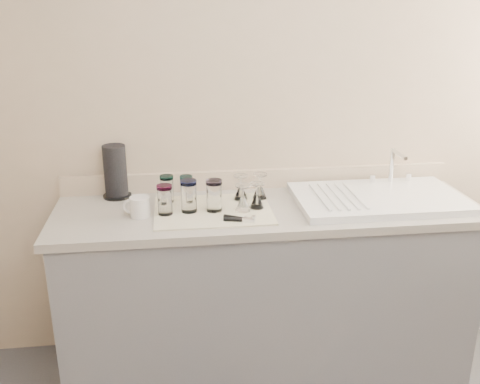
{
  "coord_description": "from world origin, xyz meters",
  "views": [
    {
      "loc": [
        -0.45,
        -1.17,
        1.83
      ],
      "look_at": [
        -0.15,
        1.15,
        1.0
      ],
      "focal_mm": 40.0,
      "sensor_mm": 36.0,
      "label": 1
    }
  ],
  "objects": [
    {
      "name": "tumbler_teal",
      "position": [
        -0.49,
        1.31,
        0.98
      ],
      "size": [
        0.07,
        0.07,
        0.13
      ],
      "color": "white",
      "rests_on": "dish_towel"
    },
    {
      "name": "can_opener",
      "position": [
        -0.17,
        1.02,
        0.92
      ],
      "size": [
        0.15,
        0.09,
        0.02
      ],
      "color": "silver",
      "rests_on": "dish_towel"
    },
    {
      "name": "dish_towel",
      "position": [
        -0.27,
        1.18,
        0.9
      ],
      "size": [
        0.55,
        0.42,
        0.01
      ],
      "primitive_type": "cube",
      "color": "white",
      "rests_on": "counter_unit"
    },
    {
      "name": "tumbler_magenta",
      "position": [
        -0.5,
        1.15,
        0.98
      ],
      "size": [
        0.07,
        0.07,
        0.14
      ],
      "color": "white",
      "rests_on": "dish_towel"
    },
    {
      "name": "goblet_front_left",
      "position": [
        -0.14,
        1.15,
        0.95
      ],
      "size": [
        0.07,
        0.07,
        0.13
      ],
      "color": "white",
      "rests_on": "dish_towel"
    },
    {
      "name": "goblet_back_right",
      "position": [
        -0.03,
        1.3,
        0.95
      ],
      "size": [
        0.07,
        0.07,
        0.13
      ],
      "color": "white",
      "rests_on": "dish_towel"
    },
    {
      "name": "room_envelope",
      "position": [
        0.0,
        0.0,
        1.56
      ],
      "size": [
        3.54,
        3.5,
        2.52
      ],
      "color": "#4B4B4F",
      "rests_on": "ground"
    },
    {
      "name": "white_mug",
      "position": [
        -0.61,
        1.15,
        0.95
      ],
      "size": [
        0.14,
        0.11,
        0.09
      ],
      "color": "silver",
      "rests_on": "counter_unit"
    },
    {
      "name": "paper_towel_roll",
      "position": [
        -0.74,
        1.44,
        1.03
      ],
      "size": [
        0.14,
        0.14,
        0.27
      ],
      "color": "black",
      "rests_on": "counter_unit"
    },
    {
      "name": "goblet_front_right",
      "position": [
        -0.06,
        1.18,
        0.95
      ],
      "size": [
        0.07,
        0.07,
        0.12
      ],
      "color": "white",
      "rests_on": "dish_towel"
    },
    {
      "name": "tumbler_blue",
      "position": [
        -0.39,
        1.17,
        0.99
      ],
      "size": [
        0.08,
        0.08,
        0.15
      ],
      "color": "white",
      "rests_on": "dish_towel"
    },
    {
      "name": "goblet_back_left",
      "position": [
        -0.13,
        1.3,
        0.95
      ],
      "size": [
        0.07,
        0.07,
        0.13
      ],
      "color": "white",
      "rests_on": "dish_towel"
    },
    {
      "name": "sink_unit",
      "position": [
        0.55,
        1.2,
        0.92
      ],
      "size": [
        0.82,
        0.5,
        0.22
      ],
      "color": "white",
      "rests_on": "counter_unit"
    },
    {
      "name": "counter_unit",
      "position": [
        0.0,
        1.2,
        0.45
      ],
      "size": [
        2.06,
        0.62,
        0.9
      ],
      "color": "slate",
      "rests_on": "ground"
    },
    {
      "name": "tumbler_cyan",
      "position": [
        -0.39,
        1.32,
        0.97
      ],
      "size": [
        0.06,
        0.06,
        0.12
      ],
      "color": "white",
      "rests_on": "dish_towel"
    },
    {
      "name": "tumbler_lavender",
      "position": [
        -0.27,
        1.16,
        0.98
      ],
      "size": [
        0.08,
        0.08,
        0.15
      ],
      "color": "white",
      "rests_on": "dish_towel"
    }
  ]
}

